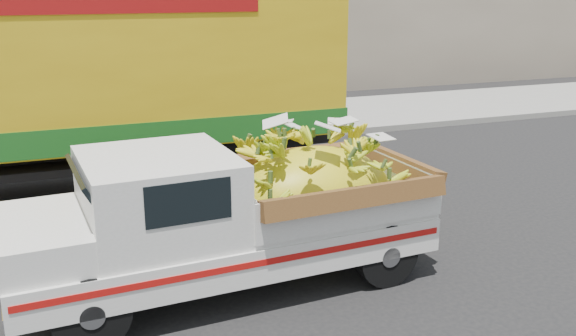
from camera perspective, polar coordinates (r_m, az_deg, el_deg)
name	(u,v)px	position (r m, az deg, el deg)	size (l,w,h in m)	color
ground	(87,311)	(7.90, -17.41, -12.03)	(100.00, 100.00, 0.00)	black
curb	(63,156)	(14.55, -19.36, 1.04)	(60.00, 0.25, 0.15)	gray
sidewalk	(60,135)	(16.60, -19.62, 2.78)	(60.00, 4.00, 0.14)	gray
building_right	(414,0)	(27.12, 11.16, 14.47)	(14.00, 6.00, 6.00)	gray
pickup_truck	(255,209)	(7.91, -2.94, -3.69)	(5.15, 2.17, 1.77)	black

